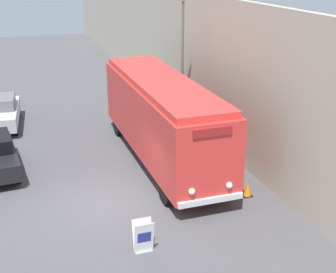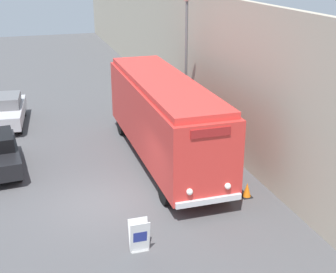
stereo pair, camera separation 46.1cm
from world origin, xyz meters
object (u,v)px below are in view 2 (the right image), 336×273
vintage_bus (164,116)px  sign_board (139,236)px  streetlamp (186,46)px  parked_car_mid (6,111)px  traffic_cone (247,190)px

vintage_bus → sign_board: (-2.63, -6.17, -1.51)m
sign_board → streetlamp: streetlamp is taller
parked_car_mid → traffic_cone: size_ratio=7.84×
streetlamp → vintage_bus: bearing=-124.9°
sign_board → traffic_cone: (4.54, 2.08, -0.22)m
vintage_bus → streetlamp: bearing=55.1°
sign_board → traffic_cone: size_ratio=1.83×
vintage_bus → traffic_cone: (1.91, -4.09, -1.73)m
streetlamp → traffic_cone: bearing=-90.5°
vintage_bus → traffic_cone: size_ratio=18.39×
vintage_bus → parked_car_mid: (-6.44, 6.70, -1.22)m
streetlamp → parked_car_mid: streetlamp is taller
streetlamp → traffic_cone: streetlamp is taller
vintage_bus → streetlamp: size_ratio=1.53×
parked_car_mid → traffic_cone: parked_car_mid is taller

